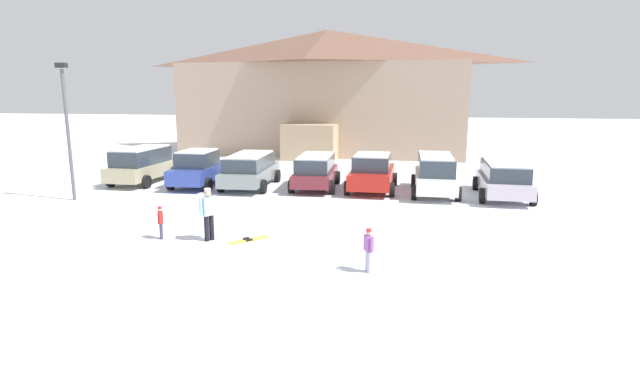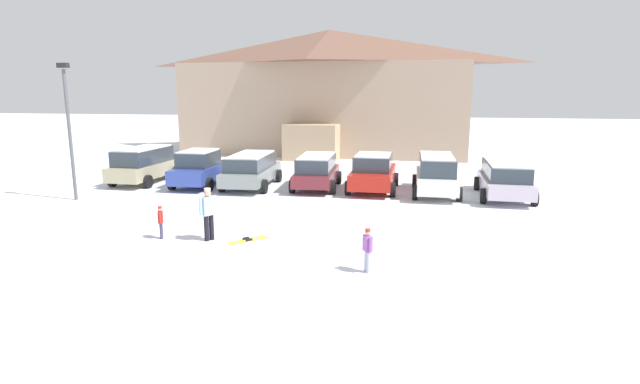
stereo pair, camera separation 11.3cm
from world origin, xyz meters
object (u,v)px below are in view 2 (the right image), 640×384
Objects in this scene: skier_child_in_purple_jacket at (367,248)px; pair_of_skis at (248,240)px; skier_child_in_red_jacket at (161,220)px; lamp_post at (69,125)px; ski_lodge at (329,91)px; parked_white_suv at (436,173)px; parked_blue_hatchback at (200,168)px; parked_maroon_van at (317,170)px; parked_silver_wagon at (505,178)px; skier_adult_in_blue_parka at (208,211)px; parked_grey_wagon at (251,169)px; parked_red_sedan at (373,172)px; parked_beige_suv at (144,164)px.

pair_of_skis is at bearing 151.65° from skier_child_in_purple_jacket.
lamp_post is (-6.43, 4.65, 2.62)m from skier_child_in_red_jacket.
skier_child_in_red_jacket is at bearing -93.09° from ski_lodge.
lamp_post reaches higher than pair_of_skis.
ski_lodge is 4.65× the size of parked_white_suv.
parked_blue_hatchback is at bearing 105.90° from skier_child_in_red_jacket.
parked_silver_wagon is at bearing -3.90° from parked_maroon_van.
parked_maroon_van is 3.70× the size of skier_child_in_purple_jacket.
lamp_post is at bearing 150.36° from skier_adult_in_blue_parka.
lamp_post reaches higher than parked_grey_wagon.
parked_grey_wagon reaches higher than skier_child_in_red_jacket.
parked_red_sedan is (5.89, 0.20, -0.02)m from parked_grey_wagon.
skier_adult_in_blue_parka is at bearing -170.59° from pair_of_skis.
lamp_post is (-0.80, -4.32, 2.25)m from parked_beige_suv.
skier_adult_in_blue_parka is (0.25, -24.35, -3.65)m from ski_lodge.
parked_maroon_van is (3.18, 0.23, -0.01)m from parked_grey_wagon.
pair_of_skis is (8.41, -8.67, -0.94)m from parked_beige_suv.
parked_silver_wagon is at bearing 39.41° from skier_adult_in_blue_parka.
parked_beige_suv is at bearing 178.38° from parked_silver_wagon.
parked_blue_hatchback is 0.88× the size of parked_silver_wagon.
parked_blue_hatchback is 4.05× the size of skier_child_in_red_jacket.
parked_white_suv is at bearing -0.88° from parked_grey_wagon.
skier_child_in_purple_jacket is (3.42, -10.86, -0.21)m from parked_maroon_van.
parked_beige_suv is 5.72m from parked_grey_wagon.
parked_red_sedan reaches higher than pair_of_skis.
ski_lodge is at bearing 123.17° from parked_silver_wagon.
parked_white_suv is at bearing 49.73° from skier_adult_in_blue_parka.
parked_grey_wagon is 3.19m from parked_maroon_van.
parked_beige_suv is at bearing 138.82° from skier_child_in_purple_jacket.
parked_grey_wagon is 4.14× the size of skier_child_in_purple_jacket.
parked_white_suv reaches higher than parked_red_sedan.
parked_blue_hatchback is at bearing 131.24° from skier_child_in_purple_jacket.
parked_red_sedan reaches higher than parked_grey_wagon.
ski_lodge is 24.81m from skier_child_in_red_jacket.
parked_silver_wagon is 13.19m from skier_adult_in_blue_parka.
skier_child_in_purple_jacket is (6.70, -1.82, 0.07)m from skier_child_in_red_jacket.
skier_child_in_purple_jacket is at bearing -72.54° from parked_maroon_van.
parked_red_sedan is 0.77× the size of lamp_post.
skier_child_in_purple_jacket is at bearing -28.35° from pair_of_skis.
parked_blue_hatchback reaches higher than parked_grey_wagon.
ski_lodge is at bearing 90.59° from skier_adult_in_blue_parka.
skier_child_in_purple_jacket is (5.38, -26.26, -3.94)m from ski_lodge.
skier_child_in_red_jacket is (-5.99, -9.02, -0.27)m from parked_red_sedan.
parked_blue_hatchback is 13.89m from skier_child_in_purple_jacket.
ski_lodge reaches higher than parked_grey_wagon.
lamp_post is at bearing 144.14° from skier_child_in_red_jacket.
pair_of_skis is at bearing -57.83° from parked_blue_hatchback.
pair_of_skis is (-3.20, -8.72, -0.84)m from parked_red_sedan.
parked_grey_wagon is 8.75m from parked_white_suv.
parked_silver_wagon is at bearing 11.87° from lamp_post.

